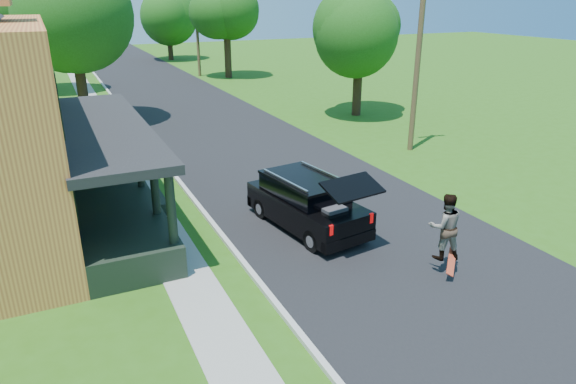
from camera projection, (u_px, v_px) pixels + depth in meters
name	position (u px, v px, depth m)	size (l,w,h in m)	color
ground	(390.00, 252.00, 14.65)	(140.00, 140.00, 0.00)	#2B5911
street	(198.00, 114.00, 31.56)	(8.00, 120.00, 0.02)	black
curb	(130.00, 120.00, 29.96)	(0.15, 120.00, 0.12)	#B0B0AB
sidewalk	(103.00, 123.00, 29.35)	(1.30, 120.00, 0.03)	#9E9C95
front_walk	(24.00, 231.00, 15.97)	(6.50, 1.20, 0.03)	#9E9C95
black_suv	(307.00, 203.00, 15.90)	(2.43, 4.91, 2.19)	black
skateboarder	(445.00, 227.00, 13.17)	(1.06, 0.94, 1.80)	black
skateboard	(451.00, 263.00, 13.20)	(0.64, 0.56, 0.55)	#A6280E
tree_left_mid	(71.00, 19.00, 27.40)	(6.67, 6.44, 8.77)	black
tree_left_far	(23.00, 2.00, 36.61)	(6.38, 6.48, 9.38)	black
tree_right_near	(359.00, 28.00, 29.53)	(5.63, 5.33, 7.69)	black
tree_right_mid	(225.00, 2.00, 43.22)	(6.84, 7.08, 9.17)	black
tree_right_far	(167.00, 10.00, 55.90)	(7.66, 7.46, 8.49)	black
utility_pole_near	(419.00, 42.00, 22.56)	(1.56, 0.32, 9.55)	#4F3F24
utility_pole_far	(197.00, 21.00, 44.57)	(1.54, 0.56, 9.10)	#4F3F24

